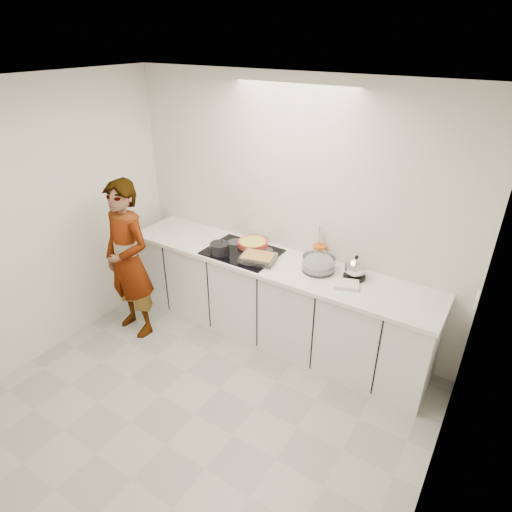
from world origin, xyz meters
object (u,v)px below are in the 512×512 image
Objects in this scene: hob at (242,252)px; tart_dish at (253,243)px; baking_dish at (258,258)px; mixing_bowl at (318,264)px; kettle at (355,268)px; saucepan at (220,248)px; cook at (128,261)px; utensil_crock at (319,253)px.

tart_dish is at bearing 84.77° from hob.
baking_dish is at bearing -18.87° from hob.
mixing_bowl is 0.34m from kettle.
hob is 3.08× the size of kettle.
saucepan is 1.34m from kettle.
cook is (-0.95, -0.66, -0.08)m from hob.
tart_dish is 2.41× the size of utensil_crock.
cook is at bearing -158.95° from kettle.
cook reaches higher than mixing_bowl.
saucepan is 0.55× the size of baking_dish.
mixing_bowl is at bearing 5.90° from hob.
cook reaches higher than hob.
saucepan is at bearing -136.98° from hob.
saucepan reaches higher than hob.
kettle reaches higher than hob.
saucepan reaches higher than mixing_bowl.
kettle is 0.14× the size of cook.
saucepan is 0.12× the size of cook.
baking_dish is at bearing -47.82° from tart_dish.
saucepan is 1.00m from mixing_bowl.
baking_dish reaches higher than tart_dish.
cook reaches higher than saucepan.
baking_dish is at bearing -165.99° from kettle.
cook is at bearing -154.06° from baking_dish.
kettle is at bearing -18.26° from utensil_crock.
utensil_crock is at bearing 21.08° from hob.
utensil_crock reaches higher than hob.
hob is at bearing 40.92° from cook.
cook is at bearing -156.93° from mixing_bowl.
baking_dish is (0.23, -0.25, 0.01)m from tart_dish.
saucepan reaches higher than baking_dish.
baking_dish is at bearing -142.84° from utensil_crock.
kettle reaches higher than baking_dish.
kettle is (0.89, 0.22, 0.05)m from baking_dish.
mixing_bowl reaches higher than tart_dish.
baking_dish is (0.41, 0.07, -0.02)m from saucepan.
cook is (-2.08, -0.80, -0.17)m from kettle.
utensil_crock is (0.48, 0.36, 0.03)m from baking_dish.
saucepan reaches higher than utensil_crock.
kettle reaches higher than mixing_bowl.
utensil_crock reaches higher than baking_dish.
mixing_bowl is (0.56, 0.17, 0.02)m from baking_dish.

